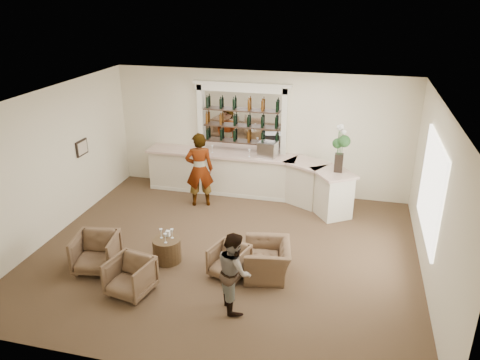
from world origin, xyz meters
name	(u,v)px	position (x,y,z in m)	size (l,w,h in m)	color
ground	(226,252)	(0.00, 0.00, 0.00)	(8.00, 8.00, 0.00)	brown
room_shell	(241,139)	(0.16, 0.71, 2.34)	(8.04, 7.02, 3.32)	#F1E7C8
bar_counter	(250,176)	(-0.16, 3.00, 0.57)	(5.72, 1.80, 1.14)	silver
back_bar_alcove	(242,119)	(-0.50, 3.41, 2.03)	(2.64, 0.25, 3.00)	white
cocktail_table	(167,250)	(-1.09, -0.62, 0.25)	(0.58, 0.58, 0.50)	#513B23
sommelier	(199,170)	(-1.29, 2.14, 0.97)	(0.71, 0.47, 1.95)	gray
guest	(234,271)	(0.65, -1.74, 0.73)	(0.71, 0.55, 1.46)	gray
armchair_left	(96,253)	(-2.33, -1.26, 0.38)	(0.81, 0.83, 0.76)	brown
armchair_center	(130,277)	(-1.31, -1.82, 0.35)	(0.74, 0.77, 0.70)	brown
armchair_right	(229,261)	(0.30, -0.81, 0.31)	(0.67, 0.69, 0.63)	brown
armchair_far	(267,260)	(1.02, -0.61, 0.33)	(1.01, 0.89, 0.66)	brown
espresso_machine	(268,149)	(0.29, 3.07, 1.34)	(0.46, 0.39, 0.41)	#B5B6BA
flower_vase	(340,145)	(2.15, 2.44, 1.81)	(0.31, 0.31, 1.18)	black
wine_glass_bar_left	(212,149)	(-1.22, 3.04, 1.25)	(0.07, 0.07, 0.21)	white
wine_glass_bar_right	(249,153)	(-0.18, 2.95, 1.25)	(0.07, 0.07, 0.21)	white
wine_glass_tbl_a	(161,233)	(-1.21, -0.59, 0.60)	(0.07, 0.07, 0.21)	white
wine_glass_tbl_b	(172,234)	(-0.99, -0.54, 0.60)	(0.07, 0.07, 0.21)	white
wine_glass_tbl_c	(165,238)	(-1.05, -0.75, 0.60)	(0.07, 0.07, 0.21)	white
napkin_holder	(168,233)	(-1.11, -0.48, 0.56)	(0.08, 0.08, 0.12)	silver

